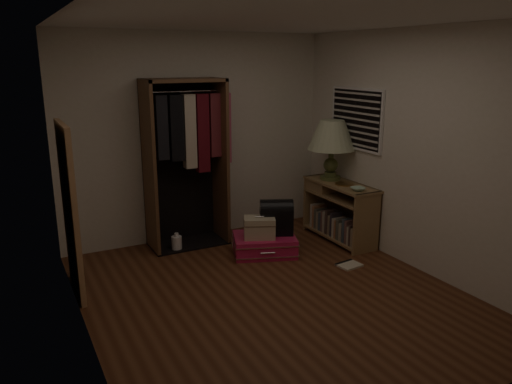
# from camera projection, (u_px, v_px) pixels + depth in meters

# --- Properties ---
(ground) EXTENTS (4.00, 4.00, 0.00)m
(ground) POSITION_uv_depth(u_px,v_px,m) (273.00, 295.00, 4.94)
(ground) COLOR #522B17
(ground) RESTS_ON ground
(room_walls) EXTENTS (3.52, 4.02, 2.60)m
(room_walls) POSITION_uv_depth(u_px,v_px,m) (280.00, 144.00, 4.63)
(room_walls) COLOR silver
(room_walls) RESTS_ON ground
(console_bookshelf) EXTENTS (0.42, 1.12, 0.75)m
(console_bookshelf) POSITION_uv_depth(u_px,v_px,m) (338.00, 210.00, 6.42)
(console_bookshelf) COLOR olive
(console_bookshelf) RESTS_ON ground
(open_wardrobe) EXTENTS (1.05, 0.50, 2.05)m
(open_wardrobe) POSITION_uv_depth(u_px,v_px,m) (188.00, 148.00, 6.05)
(open_wardrobe) COLOR brown
(open_wardrobe) RESTS_ON ground
(floor_mirror) EXTENTS (0.06, 0.80, 1.70)m
(floor_mirror) POSITION_uv_depth(u_px,v_px,m) (70.00, 211.00, 4.82)
(floor_mirror) COLOR tan
(floor_mirror) RESTS_ON ground
(pink_suitcase) EXTENTS (0.89, 0.76, 0.23)m
(pink_suitcase) POSITION_uv_depth(u_px,v_px,m) (264.00, 245.00, 5.98)
(pink_suitcase) COLOR #C7184C
(pink_suitcase) RESTS_ON ground
(train_case) EXTENTS (0.44, 0.38, 0.27)m
(train_case) POSITION_uv_depth(u_px,v_px,m) (259.00, 227.00, 5.86)
(train_case) COLOR #B8AC8C
(train_case) RESTS_ON pink_suitcase
(black_bag) EXTENTS (0.46, 0.39, 0.43)m
(black_bag) POSITION_uv_depth(u_px,v_px,m) (276.00, 216.00, 5.98)
(black_bag) COLOR black
(black_bag) RESTS_ON pink_suitcase
(table_lamp) EXTENTS (0.73, 0.73, 0.77)m
(table_lamp) POSITION_uv_depth(u_px,v_px,m) (332.00, 136.00, 6.35)
(table_lamp) COLOR #495429
(table_lamp) RESTS_ON console_bookshelf
(brass_tray) EXTENTS (0.26, 0.26, 0.01)m
(brass_tray) POSITION_uv_depth(u_px,v_px,m) (344.00, 184.00, 6.24)
(brass_tray) COLOR #A3793E
(brass_tray) RESTS_ON console_bookshelf
(ceramic_bowl) EXTENTS (0.20, 0.20, 0.04)m
(ceramic_bowl) POSITION_uv_depth(u_px,v_px,m) (358.00, 189.00, 5.93)
(ceramic_bowl) COLOR #B2D5BB
(ceramic_bowl) RESTS_ON console_bookshelf
(white_jug) EXTENTS (0.13, 0.13, 0.22)m
(white_jug) POSITION_uv_depth(u_px,v_px,m) (177.00, 243.00, 6.09)
(white_jug) COLOR white
(white_jug) RESTS_ON ground
(floor_book) EXTENTS (0.28, 0.24, 0.02)m
(floor_book) POSITION_uv_depth(u_px,v_px,m) (348.00, 265.00, 5.65)
(floor_book) COLOR beige
(floor_book) RESTS_ON ground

